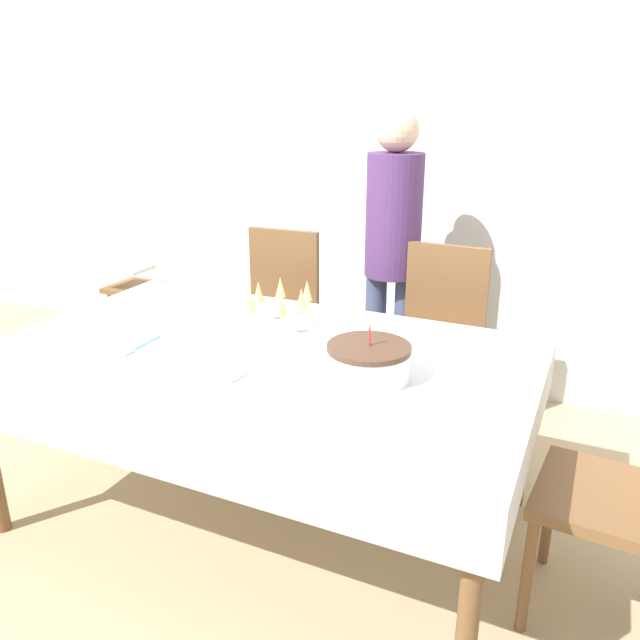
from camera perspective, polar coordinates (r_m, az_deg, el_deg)
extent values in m
plane|color=tan|center=(2.70, -4.85, -17.37)|extent=(12.00, 12.00, 0.00)
cube|color=silver|center=(3.65, 7.46, 15.14)|extent=(8.00, 0.05, 2.70)
cube|color=white|center=(2.34, -5.35, -3.10)|extent=(1.95, 1.15, 0.03)
cube|color=white|center=(2.38, -5.28, -5.10)|extent=(1.98, 1.18, 0.21)
cylinder|color=brown|center=(1.86, 13.50, -24.15)|extent=(0.06, 0.06, 0.71)
cylinder|color=brown|center=(3.37, -14.33, -3.20)|extent=(0.06, 0.06, 0.71)
cylinder|color=brown|center=(2.70, 18.16, -9.50)|extent=(0.06, 0.06, 0.71)
cube|color=brown|center=(3.31, -4.66, -1.21)|extent=(0.44, 0.44, 0.04)
cube|color=brown|center=(3.39, -3.31, 4.12)|extent=(0.40, 0.05, 0.50)
cylinder|color=brown|center=(3.18, -3.12, -6.68)|extent=(0.04, 0.04, 0.43)
cylinder|color=brown|center=(3.34, -8.72, -5.56)|extent=(0.04, 0.04, 0.43)
cylinder|color=brown|center=(3.48, -0.56, -4.27)|extent=(0.04, 0.04, 0.43)
cylinder|color=brown|center=(3.63, -5.80, -3.36)|extent=(0.04, 0.04, 0.43)
cube|color=brown|center=(3.01, 10.14, -3.69)|extent=(0.43, 0.43, 0.04)
cube|color=brown|center=(3.09, 11.44, 2.20)|extent=(0.40, 0.04, 0.50)
cylinder|color=brown|center=(2.91, 12.28, -9.80)|extent=(0.04, 0.04, 0.43)
cylinder|color=brown|center=(3.00, 5.55, -8.49)|extent=(0.04, 0.04, 0.43)
cylinder|color=brown|center=(3.23, 13.89, -6.90)|extent=(0.04, 0.04, 0.43)
cylinder|color=brown|center=(3.31, 7.78, -5.81)|extent=(0.04, 0.04, 0.43)
cube|color=brown|center=(2.20, 24.81, -14.61)|extent=(0.45, 0.45, 0.04)
cylinder|color=brown|center=(2.21, 18.40, -21.26)|extent=(0.04, 0.04, 0.43)
cylinder|color=brown|center=(2.49, 20.22, -16.20)|extent=(0.04, 0.04, 0.43)
cylinder|color=white|center=(2.09, 4.46, -4.03)|extent=(0.28, 0.28, 0.10)
cylinder|color=#4C3323|center=(2.07, 4.51, -2.55)|extent=(0.28, 0.28, 0.02)
cylinder|color=#E53F3F|center=(2.05, 4.54, -1.54)|extent=(0.01, 0.01, 0.06)
sphere|color=#F9CC4C|center=(2.04, 4.56, -0.54)|extent=(0.01, 0.01, 0.01)
cylinder|color=silver|center=(2.55, -3.64, -0.66)|extent=(0.38, 0.38, 0.01)
cylinder|color=silver|center=(2.52, -1.67, -0.82)|extent=(0.05, 0.05, 0.00)
cylinder|color=silver|center=(2.50, -1.68, 0.13)|extent=(0.01, 0.01, 0.08)
cone|color=#E0CC72|center=(2.47, -1.70, 1.99)|extent=(0.04, 0.04, 0.08)
cylinder|color=silver|center=(2.62, -1.17, 0.02)|extent=(0.05, 0.05, 0.00)
cylinder|color=silver|center=(2.61, -1.17, 0.94)|extent=(0.01, 0.01, 0.08)
cone|color=#E0CC72|center=(2.58, -1.19, 2.73)|extent=(0.04, 0.04, 0.08)
cylinder|color=silver|center=(2.67, -3.58, 0.36)|extent=(0.05, 0.05, 0.00)
cylinder|color=silver|center=(2.66, -3.60, 1.27)|extent=(0.01, 0.01, 0.08)
cone|color=#E0CC72|center=(2.63, -3.64, 3.03)|extent=(0.04, 0.04, 0.08)
cylinder|color=silver|center=(2.61, -5.55, -0.12)|extent=(0.05, 0.05, 0.00)
cylinder|color=silver|center=(2.60, -5.58, 0.81)|extent=(0.01, 0.01, 0.08)
cone|color=#E0CC72|center=(2.57, -5.64, 2.60)|extent=(0.04, 0.04, 0.08)
cylinder|color=silver|center=(2.49, -6.23, -1.12)|extent=(0.05, 0.05, 0.00)
cylinder|color=silver|center=(2.48, -6.27, -0.16)|extent=(0.01, 0.01, 0.08)
cone|color=#E0CC72|center=(2.45, -6.34, 1.71)|extent=(0.04, 0.04, 0.08)
cylinder|color=silver|center=(2.45, -3.51, -1.45)|extent=(0.05, 0.05, 0.00)
cylinder|color=silver|center=(2.43, -3.53, -0.48)|extent=(0.01, 0.01, 0.08)
cone|color=#E0CC72|center=(2.40, -3.57, 1.43)|extent=(0.04, 0.04, 0.08)
cylinder|color=white|center=(2.19, -10.37, -4.55)|extent=(0.28, 0.28, 0.01)
cylinder|color=white|center=(2.18, -10.38, -4.38)|extent=(0.28, 0.28, 0.01)
cylinder|color=white|center=(2.18, -10.39, -4.21)|extent=(0.28, 0.28, 0.01)
cylinder|color=white|center=(2.18, -10.40, -4.04)|extent=(0.28, 0.28, 0.01)
cylinder|color=white|center=(2.17, -10.41, -3.87)|extent=(0.28, 0.28, 0.01)
cylinder|color=white|center=(2.17, -10.42, -3.70)|extent=(0.28, 0.28, 0.01)
cube|color=silver|center=(1.87, 4.70, -8.73)|extent=(0.30, 0.05, 0.00)
cube|color=silver|center=(2.44, -18.61, -2.50)|extent=(0.17, 0.06, 0.02)
cube|color=#8CC6E0|center=(2.52, -16.71, -1.68)|extent=(0.15, 0.15, 0.01)
cylinder|color=#3F4C72|center=(3.37, 5.03, -2.02)|extent=(0.11, 0.11, 0.77)
cylinder|color=#3F4C72|center=(3.33, 7.61, -2.44)|extent=(0.11, 0.11, 0.77)
cylinder|color=#4C2D60|center=(3.16, 6.78, 9.44)|extent=(0.28, 0.28, 0.61)
sphere|color=#D8B293|center=(3.12, 7.09, 16.85)|extent=(0.21, 0.21, 0.21)
cube|color=brown|center=(3.91, -16.45, 2.86)|extent=(0.30, 0.30, 0.03)
cube|color=silver|center=(3.80, -17.64, 4.62)|extent=(0.33, 0.20, 0.02)
cylinder|color=brown|center=(4.00, -18.28, -1.27)|extent=(0.03, 0.03, 0.54)
cylinder|color=brown|center=(3.86, -15.87, -1.78)|extent=(0.03, 0.03, 0.54)
cylinder|color=brown|center=(4.15, -16.25, -0.30)|extent=(0.03, 0.03, 0.54)
cylinder|color=brown|center=(4.01, -13.87, -0.76)|extent=(0.03, 0.03, 0.54)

